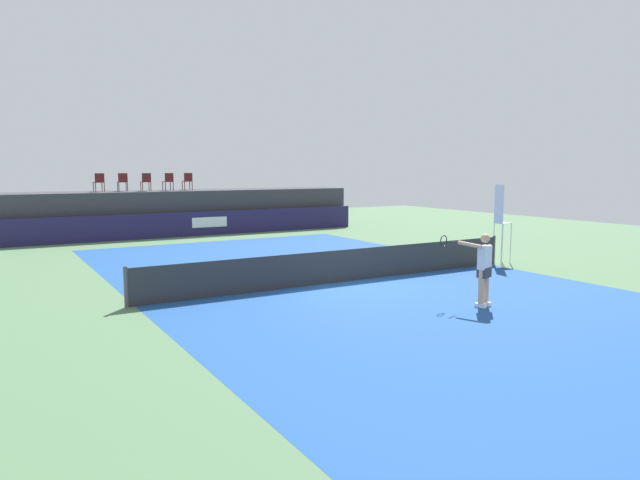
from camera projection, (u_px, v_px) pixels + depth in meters
ground_plane at (296, 267)px, 19.40m from camera, size 48.00×48.00×0.00m
court_inner at (344, 282)px, 16.83m from camera, size 12.00×22.00×0.00m
sponsor_wall at (195, 224)px, 28.29m from camera, size 18.00×0.22×1.20m
spectator_platform at (184, 211)px, 29.76m from camera, size 18.00×2.80×2.20m
spectator_chair_far_left at (99, 181)px, 27.53m from camera, size 0.48×0.48×0.89m
spectator_chair_left at (123, 181)px, 28.08m from camera, size 0.46×0.46×0.89m
spectator_chair_center at (146, 181)px, 28.41m from camera, size 0.45×0.45×0.89m
spectator_chair_right at (168, 181)px, 28.85m from camera, size 0.47×0.47×0.89m
spectator_chair_far_right at (188, 181)px, 29.81m from camera, size 0.44×0.44×0.89m
umpire_chair at (501, 218)px, 19.93m from camera, size 0.48×0.48×2.76m
tennis_net at (344, 266)px, 16.78m from camera, size 12.40×0.02×0.95m
net_post_near at (126, 287)px, 13.64m from camera, size 0.10×0.10×1.00m
net_post_far at (494, 250)px, 19.91m from camera, size 0.10×0.10×1.00m
tennis_player at (483, 267)px, 13.69m from camera, size 0.93×1.10×1.77m
tennis_ball at (195, 286)px, 16.08m from camera, size 0.07×0.07×0.07m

